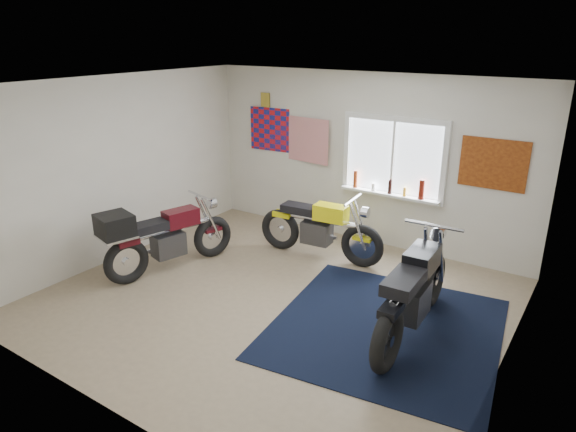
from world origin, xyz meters
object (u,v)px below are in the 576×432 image
Objects in this scene: navy_rug at (386,328)px; yellow_triumph at (319,229)px; maroon_tourer at (160,237)px; black_chrome_bike at (413,294)px.

navy_rug is 1.28× the size of yellow_triumph.
maroon_tourer is at bearing -173.35° from navy_rug.
maroon_tourer is (-3.27, -0.38, 0.53)m from navy_rug.
yellow_triumph is 1.01× the size of maroon_tourer.
maroon_tourer is (-3.54, -0.43, 0.03)m from black_chrome_bike.
black_chrome_bike reaches higher than maroon_tourer.
black_chrome_bike is at bearing -67.65° from maroon_tourer.
maroon_tourer is (-1.60, -1.69, 0.09)m from yellow_triumph.
black_chrome_bike is 1.12× the size of maroon_tourer.
navy_rug is at bearing -42.89° from yellow_triumph.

